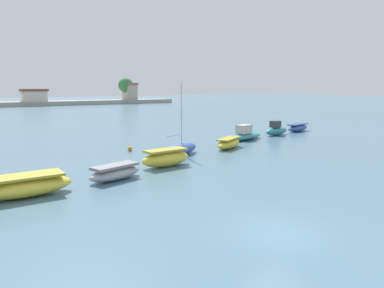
# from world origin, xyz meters

# --- Properties ---
(ground_plane) EXTENTS (400.00, 400.00, 0.00)m
(ground_plane) POSITION_xyz_m (0.00, 0.00, 0.00)
(ground_plane) COLOR slate
(moored_boat_1) EXTENTS (4.80, 2.04, 1.12)m
(moored_boat_1) POSITION_xyz_m (-7.47, 10.32, 0.54)
(moored_boat_1) COLOR yellow
(moored_boat_1) RESTS_ON ground
(moored_boat_2) EXTENTS (3.84, 2.32, 0.92)m
(moored_boat_2) POSITION_xyz_m (-2.34, 11.08, 0.44)
(moored_boat_2) COLOR #9E9EA3
(moored_boat_2) RESTS_ON ground
(moored_boat_3) EXTENTS (3.89, 1.68, 1.23)m
(moored_boat_3) POSITION_xyz_m (2.01, 12.68, 0.59)
(moored_boat_3) COLOR yellow
(moored_boat_3) RESTS_ON ground
(moored_boat_4) EXTENTS (4.65, 3.35, 5.90)m
(moored_boat_4) POSITION_xyz_m (5.04, 15.81, 0.50)
(moored_boat_4) COLOR #3856A8
(moored_boat_4) RESTS_ON ground
(moored_boat_5) EXTENTS (4.16, 3.10, 0.96)m
(moored_boat_5) POSITION_xyz_m (10.49, 16.29, 0.46)
(moored_boat_5) COLOR yellow
(moored_boat_5) RESTS_ON ground
(moored_boat_6) EXTENTS (5.64, 3.10, 1.60)m
(moored_boat_6) POSITION_xyz_m (15.32, 19.58, 0.52)
(moored_boat_6) COLOR teal
(moored_boat_6) RESTS_ON ground
(moored_boat_7) EXTENTS (3.91, 1.74, 1.68)m
(moored_boat_7) POSITION_xyz_m (20.80, 20.44, 0.60)
(moored_boat_7) COLOR teal
(moored_boat_7) RESTS_ON ground
(moored_boat_8) EXTENTS (4.40, 2.08, 0.93)m
(moored_boat_8) POSITION_xyz_m (25.80, 21.65, 0.45)
(moored_boat_8) COLOR #3856A8
(moored_boat_8) RESTS_ON ground
(mooring_buoy_1) EXTENTS (0.43, 0.43, 0.43)m
(mooring_buoy_1) POSITION_xyz_m (2.38, 19.84, 0.21)
(mooring_buoy_1) COLOR orange
(mooring_buoy_1) RESTS_ON ground
(distant_shoreline) EXTENTS (106.43, 8.36, 8.49)m
(distant_shoreline) POSITION_xyz_m (0.94, 105.61, 1.84)
(distant_shoreline) COLOR #9E998C
(distant_shoreline) RESTS_ON ground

